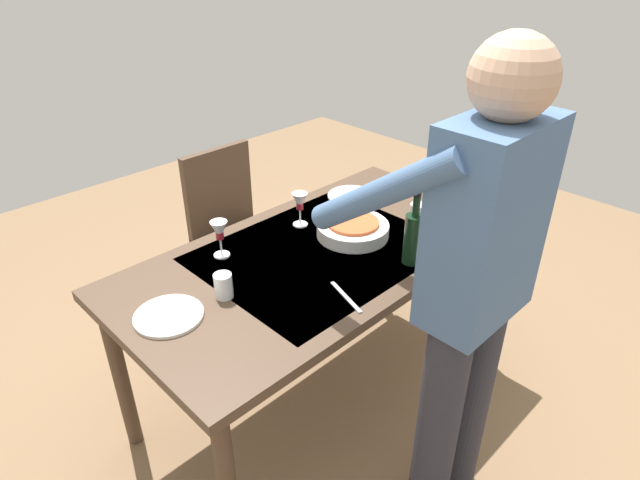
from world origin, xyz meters
The scene contains 15 objects.
ground_plane centered at (0.00, 0.00, 0.00)m, with size 6.00×6.00×0.00m, color #846647.
dining_table centered at (0.00, 0.00, 0.69)m, with size 1.64×0.85×0.77m.
chair_near centered at (-0.14, -0.81, 0.53)m, with size 0.40×0.40×0.91m.
person_server centered at (0.05, 0.69, 0.96)m, with size 0.42×0.61×1.69m.
wine_bottle centered at (-0.19, 0.30, 0.88)m, with size 0.07×0.07×0.30m.
wine_glass_left centered at (-0.09, -0.21, 0.87)m, with size 0.07×0.07×0.15m.
wine_glass_right centered at (0.30, -0.25, 0.87)m, with size 0.07×0.07×0.15m.
water_cup_near_left centered at (-0.35, 0.20, 0.82)m, with size 0.06×0.06×0.11m, color silver.
water_cup_near_right centered at (-0.44, 0.15, 0.82)m, with size 0.07×0.07×0.11m, color silver.
water_cup_far_left centered at (0.45, -0.02, 0.82)m, with size 0.06×0.06×0.09m, color silver.
serving_bowl_pasta centered at (-0.18, 0.01, 0.80)m, with size 0.30×0.30×0.07m.
dinner_plate_near centered at (-0.46, -0.25, 0.78)m, with size 0.23×0.23×0.01m, color white.
dinner_plate_far centered at (0.65, -0.05, 0.78)m, with size 0.23×0.23×0.01m, color white.
table_knife centered at (0.16, 0.29, 0.77)m, with size 0.01×0.20×0.01m, color silver.
table_fork centered at (-0.65, 0.28, 0.77)m, with size 0.01×0.18×0.01m, color silver.
Camera 1 is at (1.29, 1.31, 1.89)m, focal length 30.35 mm.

